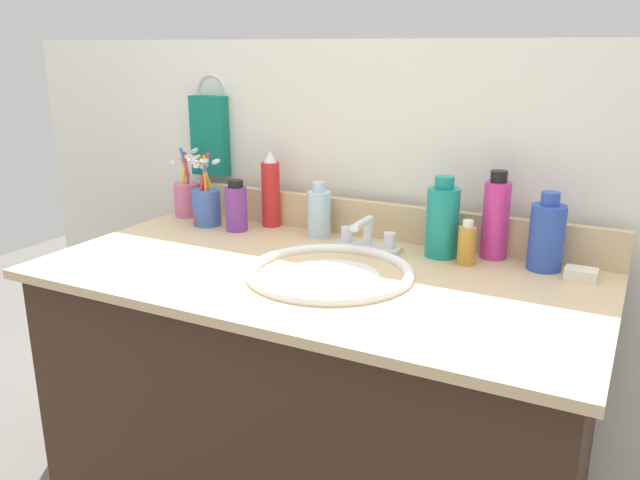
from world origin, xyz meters
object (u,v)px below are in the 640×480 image
Objects in this scene: faucet at (367,239)px; bottle_cream_purple at (236,207)px; cup_blue_plastic at (206,205)px; soap_bar at (581,274)px; bottle_gel_clear at (319,212)px; bottle_oil_amber at (467,244)px; hand_towel at (210,136)px; bottle_soap_pink at (496,218)px; bottle_mouthwash_teal at (442,220)px; bottle_shampoo_blue at (547,236)px; bottle_spray_red at (271,192)px; cup_pink at (187,197)px.

faucet is 0.37m from bottle_cream_purple.
soap_bar is at bearing 0.46° from cup_blue_plastic.
bottle_gel_clear is at bearing 7.65° from cup_blue_plastic.
cup_blue_plastic is at bearing 179.80° from bottle_oil_amber.
hand_towel is 0.43m from bottle_gel_clear.
bottle_soap_pink is at bearing -3.48° from hand_towel.
cup_blue_plastic reaches higher than bottle_mouthwash_teal.
bottle_shampoo_blue reaches higher than soap_bar.
bottle_gel_clear reaches higher than bottle_cream_purple.
hand_towel is 1.10× the size of bottle_soap_pink.
bottle_cream_purple is 0.84m from soap_bar.
bottle_soap_pink is (0.59, 0.00, -0.00)m from bottle_spray_red.
soap_bar is (0.08, -0.03, -0.06)m from bottle_shampoo_blue.
hand_towel is 0.95m from bottle_shampoo_blue.
bottle_cream_purple is (0.17, -0.13, -0.16)m from hand_towel.
faucet is 0.79× the size of bottle_spray_red.
bottle_shampoo_blue is 0.11m from soap_bar.
bottle_spray_red is 1.03× the size of cup_pink.
cup_blue_plastic is (-0.71, 0.00, 0.01)m from bottle_oil_amber.
bottle_soap_pink is at bearing 0.07° from bottle_spray_red.
bottle_mouthwash_teal is 0.75m from cup_pink.
bottle_gel_clear is 0.69× the size of bottle_spray_red.
bottle_mouthwash_teal is at bearing -7.50° from hand_towel.
bottle_gel_clear is 0.43m from bottle_soap_pink.
bottle_mouthwash_teal is (0.17, 0.04, 0.06)m from faucet.
hand_towel is 1.19× the size of bottle_mouthwash_teal.
bottle_cream_purple is 0.10m from cup_blue_plastic.
bottle_soap_pink reaches higher than bottle_gel_clear.
cup_pink reaches higher than bottle_mouthwash_teal.
cup_pink is (-0.81, 0.06, 0.01)m from bottle_oil_amber.
bottle_gel_clear is 0.70× the size of bottle_soap_pink.
bottle_spray_red is 1.04× the size of cup_blue_plastic.
cup_blue_plastic is (-0.75, -0.07, -0.04)m from bottle_soap_pink.
bottle_mouthwash_teal is at bearing -2.59° from bottle_gel_clear.
bottle_soap_pink reaches higher than cup_pink.
soap_bar is (0.30, -0.02, -0.07)m from bottle_mouthwash_teal.
bottle_mouthwash_teal is at bearing -158.19° from bottle_soap_pink.
bottle_cream_purple is 0.54m from bottle_mouthwash_teal.
bottle_gel_clear reaches higher than faucet.
faucet is at bearing -18.93° from bottle_gel_clear.
bottle_shampoo_blue is (0.16, 0.04, 0.03)m from bottle_oil_amber.
soap_bar is (0.78, -0.06, -0.08)m from bottle_spray_red.
soap_bar is at bearing -6.41° from hand_towel.
soap_bar is (0.47, 0.02, -0.02)m from faucet.
bottle_shampoo_blue is 0.85× the size of bottle_soap_pink.
bottle_oil_amber is 0.81m from cup_pink.
soap_bar is at bearing 2.16° from faucet.
cup_pink is (-0.04, -0.07, -0.16)m from hand_towel.
cup_blue_plastic is 0.12m from cup_pink.
hand_towel is 0.27m from bottle_spray_red.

